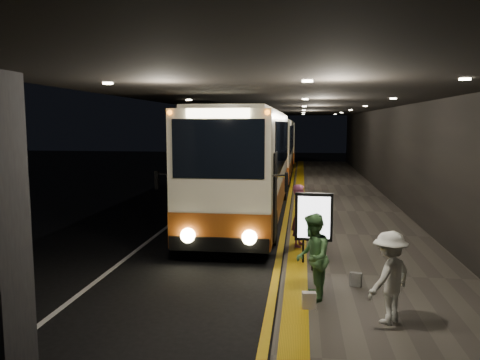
# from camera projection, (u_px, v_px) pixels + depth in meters

# --- Properties ---
(ground) EXTENTS (90.00, 90.00, 0.00)m
(ground) POSITION_uv_depth(u_px,v_px,m) (206.00, 241.00, 14.63)
(ground) COLOR black
(lane_line_white) EXTENTS (0.12, 50.00, 0.01)m
(lane_line_white) POSITION_uv_depth(u_px,v_px,m) (188.00, 210.00, 19.79)
(lane_line_white) COLOR silver
(lane_line_white) RESTS_ON ground
(kerb_stripe_yellow) EXTENTS (0.18, 50.00, 0.01)m
(kerb_stripe_yellow) POSITION_uv_depth(u_px,v_px,m) (287.00, 213.00, 19.25)
(kerb_stripe_yellow) COLOR gold
(kerb_stripe_yellow) RESTS_ON ground
(sidewalk) EXTENTS (4.50, 50.00, 0.15)m
(sidewalk) POSITION_uv_depth(u_px,v_px,m) (346.00, 213.00, 18.93)
(sidewalk) COLOR #514C44
(sidewalk) RESTS_ON ground
(tactile_strip) EXTENTS (0.50, 50.00, 0.01)m
(tactile_strip) POSITION_uv_depth(u_px,v_px,m) (299.00, 210.00, 19.16)
(tactile_strip) COLOR gold
(tactile_strip) RESTS_ON sidewalk
(terminal_wall) EXTENTS (0.10, 50.00, 6.00)m
(terminal_wall) POSITION_uv_depth(u_px,v_px,m) (407.00, 141.00, 18.28)
(terminal_wall) COLOR black
(terminal_wall) RESTS_ON ground
(support_columns) EXTENTS (0.80, 24.80, 4.40)m
(support_columns) POSITION_uv_depth(u_px,v_px,m) (189.00, 161.00, 18.50)
(support_columns) COLOR black
(support_columns) RESTS_ON ground
(canopy) EXTENTS (9.00, 50.00, 0.40)m
(canopy) POSITION_uv_depth(u_px,v_px,m) (292.00, 100.00, 18.67)
(canopy) COLOR black
(canopy) RESTS_ON support_columns
(coach_main) EXTENTS (2.73, 13.04, 4.05)m
(coach_main) POSITION_uv_depth(u_px,v_px,m) (247.00, 168.00, 18.13)
(coach_main) COLOR beige
(coach_main) RESTS_ON ground
(coach_second) EXTENTS (2.57, 12.21, 3.84)m
(coach_second) POSITION_uv_depth(u_px,v_px,m) (272.00, 151.00, 30.81)
(coach_second) COLOR beige
(coach_second) RESTS_ON ground
(coach_third) EXTENTS (2.88, 11.91, 3.72)m
(coach_third) POSITION_uv_depth(u_px,v_px,m) (280.00, 144.00, 43.58)
(coach_third) COLOR beige
(coach_third) RESTS_ON ground
(passenger_boarding) EXTENTS (0.58, 0.74, 1.80)m
(passenger_boarding) POSITION_uv_depth(u_px,v_px,m) (300.00, 216.00, 13.38)
(passenger_boarding) COLOR #BF5990
(passenger_boarding) RESTS_ON sidewalk
(passenger_waiting_green) EXTENTS (0.58, 0.88, 1.75)m
(passenger_waiting_green) POSITION_uv_depth(u_px,v_px,m) (312.00, 257.00, 9.31)
(passenger_waiting_green) COLOR #4B8047
(passenger_waiting_green) RESTS_ON sidewalk
(passenger_waiting_white) EXTENTS (1.09, 1.12, 1.65)m
(passenger_waiting_white) POSITION_uv_depth(u_px,v_px,m) (389.00, 277.00, 8.26)
(passenger_waiting_white) COLOR silver
(passenger_waiting_white) RESTS_ON sidewalk
(bag_polka) EXTENTS (0.27, 0.18, 0.30)m
(bag_polka) POSITION_uv_depth(u_px,v_px,m) (356.00, 279.00, 10.17)
(bag_polka) COLOR black
(bag_polka) RESTS_ON sidewalk
(bag_plain) EXTENTS (0.28, 0.18, 0.33)m
(bag_plain) POSITION_uv_depth(u_px,v_px,m) (309.00, 300.00, 8.93)
(bag_plain) COLOR silver
(bag_plain) RESTS_ON sidewalk
(info_sign) EXTENTS (0.90, 0.18, 1.89)m
(info_sign) POSITION_uv_depth(u_px,v_px,m) (314.00, 218.00, 11.12)
(info_sign) COLOR black
(info_sign) RESTS_ON sidewalk
(stanchion_post) EXTENTS (0.05, 0.05, 1.17)m
(stanchion_post) POSITION_uv_depth(u_px,v_px,m) (303.00, 240.00, 11.81)
(stanchion_post) COLOR black
(stanchion_post) RESTS_ON sidewalk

